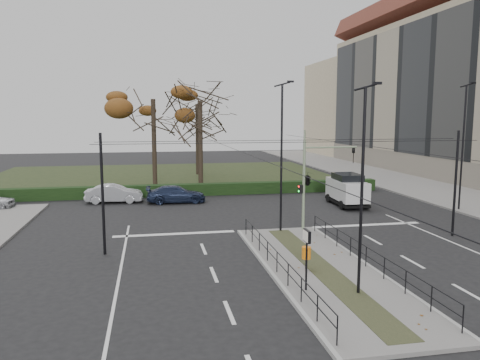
% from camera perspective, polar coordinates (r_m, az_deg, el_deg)
% --- Properties ---
extents(ground, '(140.00, 140.00, 0.00)m').
position_cam_1_polar(ground, '(23.51, 7.69, -9.06)').
color(ground, black).
rests_on(ground, ground).
extents(median_island, '(4.40, 15.00, 0.14)m').
position_cam_1_polar(median_island, '(21.24, 9.88, -10.76)').
color(median_island, slate).
rests_on(median_island, ground).
extents(sidewalk_east, '(8.00, 90.00, 0.14)m').
position_cam_1_polar(sidewalk_east, '(50.58, 19.19, -0.28)').
color(sidewalk_east, slate).
rests_on(sidewalk_east, ground).
extents(park, '(38.00, 26.00, 0.10)m').
position_cam_1_polar(park, '(53.74, -9.46, 0.48)').
color(park, '#233018').
rests_on(park, ground).
extents(hedge, '(38.00, 1.00, 1.00)m').
position_cam_1_polar(hedge, '(40.41, -8.97, -1.26)').
color(hedge, black).
rests_on(hedge, ground).
extents(median_railing, '(4.14, 13.24, 0.92)m').
position_cam_1_polar(median_railing, '(20.89, 10.03, -8.48)').
color(median_railing, black).
rests_on(median_railing, median_island).
extents(catenary, '(20.00, 34.00, 6.00)m').
position_cam_1_polar(catenary, '(24.28, 6.63, -0.23)').
color(catenary, black).
rests_on(catenary, ground).
extents(traffic_light, '(3.57, 2.01, 5.25)m').
position_cam_1_polar(traffic_light, '(27.58, 8.40, 0.22)').
color(traffic_light, gray).
rests_on(traffic_light, median_island).
extents(litter_bin, '(0.39, 0.39, 1.00)m').
position_cam_1_polar(litter_bin, '(20.84, 8.09, -8.82)').
color(litter_bin, black).
rests_on(litter_bin, median_island).
extents(info_panel, '(0.13, 0.62, 2.37)m').
position_cam_1_polar(info_panel, '(18.10, 8.13, -7.60)').
color(info_panel, black).
rests_on(info_panel, median_island).
extents(streetlamp_median_near, '(0.66, 0.13, 7.86)m').
position_cam_1_polar(streetlamp_median_near, '(17.74, 14.69, -1.05)').
color(streetlamp_median_near, black).
rests_on(streetlamp_median_near, median_island).
extents(streetlamp_median_far, '(0.72, 0.15, 8.63)m').
position_cam_1_polar(streetlamp_median_far, '(26.89, 5.11, 2.94)').
color(streetlamp_median_far, black).
rests_on(streetlamp_median_far, median_island).
extents(streetlamp_sidewalk, '(0.75, 0.15, 9.00)m').
position_cam_1_polar(streetlamp_sidewalk, '(36.76, 25.54, 3.80)').
color(streetlamp_sidewalk, black).
rests_on(streetlamp_sidewalk, sidewalk_east).
extents(parked_car_second, '(4.48, 1.78, 1.45)m').
position_cam_1_polar(parked_car_second, '(38.24, -15.09, -1.60)').
color(parked_car_second, '#B1B3BA').
rests_on(parked_car_second, ground).
extents(parked_car_third, '(4.65, 1.96, 1.34)m').
position_cam_1_polar(parked_car_third, '(37.28, -7.80, -1.73)').
color(parked_car_third, '#1D2744').
rests_on(parked_car_third, ground).
extents(white_van, '(2.29, 4.69, 2.45)m').
position_cam_1_polar(white_van, '(36.60, 12.92, -1.07)').
color(white_van, silver).
rests_on(white_van, ground).
extents(rust_tree, '(8.87, 8.87, 10.92)m').
position_cam_1_polar(rust_tree, '(45.82, -10.56, 9.67)').
color(rust_tree, black).
rests_on(rust_tree, park).
extents(bare_tree_center, '(7.51, 7.51, 10.71)m').
position_cam_1_polar(bare_tree_center, '(54.20, -5.24, 8.58)').
color(bare_tree_center, black).
rests_on(bare_tree_center, park).
extents(bare_tree_near, '(6.11, 6.11, 10.69)m').
position_cam_1_polar(bare_tree_near, '(42.97, -4.90, 8.77)').
color(bare_tree_near, black).
rests_on(bare_tree_near, park).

